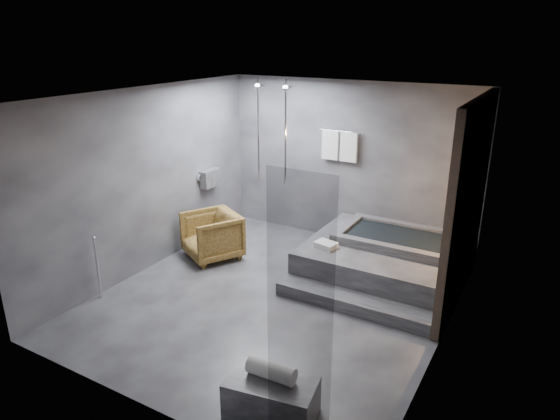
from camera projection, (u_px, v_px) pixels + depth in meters
The scene contains 7 objects.
room at pixel (311, 180), 6.45m from camera, with size 5.00×5.04×2.82m.
tub_deck at pixel (383, 260), 7.62m from camera, with size 2.20×2.00×0.50m, color #303033.
tub_step at pixel (353, 303), 6.71m from camera, with size 2.20×0.36×0.18m, color #303033.
concrete_bench at pixel (271, 398), 4.82m from camera, with size 0.86×0.48×0.39m, color #363538.
driftwood_chair at pixel (212, 236), 8.17m from camera, with size 0.82×0.84×0.77m, color #452F11.
rolled_towel at pixel (271, 371), 4.76m from camera, with size 0.17×0.17×0.49m, color white.
deck_towel at pixel (326, 245), 7.43m from camera, with size 0.31×0.23×0.08m, color white.
Camera 1 is at (3.14, -5.33, 3.52)m, focal length 32.00 mm.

